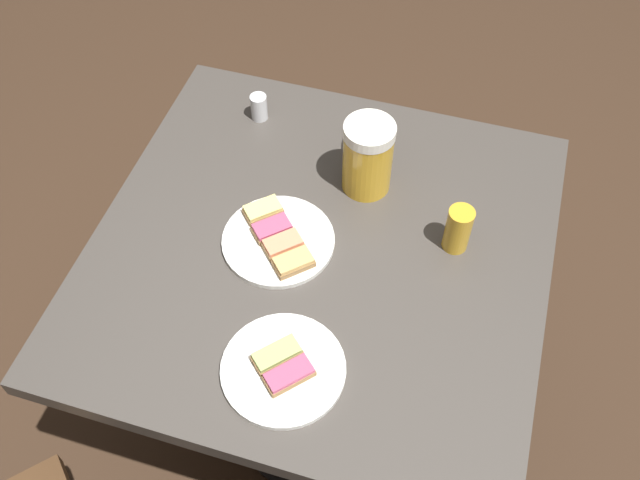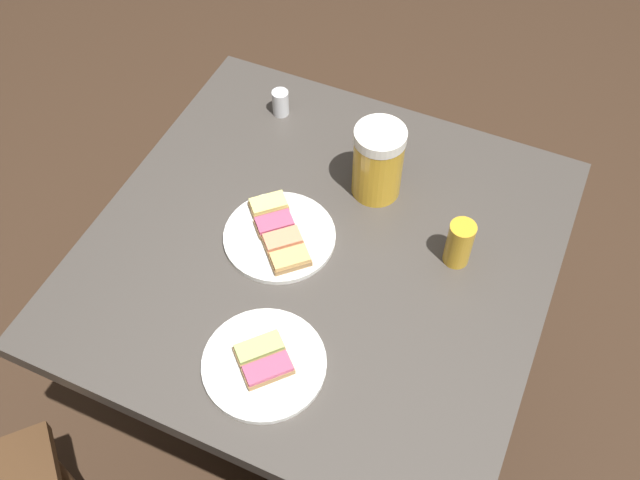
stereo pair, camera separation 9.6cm
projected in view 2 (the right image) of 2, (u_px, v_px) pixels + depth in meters
The scene contains 7 objects.
ground_plane at pixel (320, 410), 1.83m from camera, with size 6.00×6.00×0.00m, color #382619.
cafe_table at pixel (320, 290), 1.38m from camera, with size 0.80×0.79×0.72m.
plate_near at pixel (279, 235), 1.27m from camera, with size 0.20×0.20×0.03m.
plate_far at pixel (264, 363), 1.12m from camera, with size 0.20×0.20×0.03m.
beer_mug at pixel (378, 160), 1.28m from camera, with size 0.09×0.14×0.15m.
beer_glass_small at pixel (459, 243), 1.21m from camera, with size 0.05×0.05×0.09m, color gold.
salt_shaker at pixel (281, 103), 1.44m from camera, with size 0.03×0.03×0.06m, color silver.
Camera 2 is at (0.30, -0.68, 1.73)m, focal length 39.90 mm.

